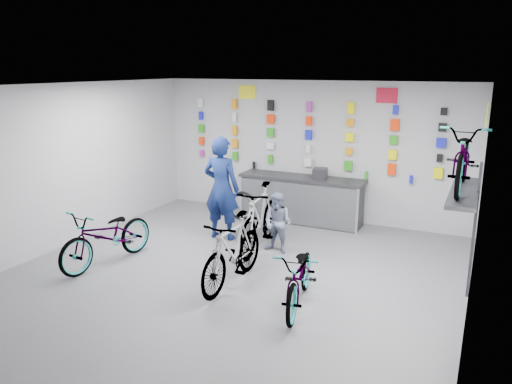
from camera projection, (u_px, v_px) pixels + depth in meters
The scene contains 20 objects.
floor at pixel (221, 284), 7.75m from camera, with size 8.00×8.00×0.00m, color #535358.
ceiling at pixel (218, 87), 7.02m from camera, with size 8.00×8.00×0.00m, color white.
wall_back at pixel (309, 150), 10.89m from camera, with size 7.00×7.00×0.00m, color #B7B7BA.
wall_left at pixel (47, 170), 8.83m from camera, with size 8.00×8.00×0.00m, color #B7B7BA.
wall_right at pixel (476, 221), 5.94m from camera, with size 8.00×8.00×0.00m, color #B7B7BA.
counter at pixel (301, 200), 10.74m from camera, with size 2.70×0.66×1.00m.
merch_wall at pixel (315, 138), 10.70m from camera, with size 5.56×0.08×1.57m.
wall_bracket at pixel (466, 199), 7.07m from camera, with size 0.39×1.90×2.00m.
sign_left at pixel (247, 92), 11.20m from camera, with size 0.42×0.02×0.30m, color #FFF322.
sign_right at pixel (387, 95), 9.91m from camera, with size 0.42×0.02×0.30m, color red.
sign_side at pixel (487, 115), 6.71m from camera, with size 0.02×0.40×0.30m, color #FFF322.
bike_left at pixel (107, 236), 8.42m from camera, with size 0.67×1.91×1.01m, color gray.
bike_center at pixel (233, 251), 7.60m from camera, with size 0.52×1.83×1.10m, color gray.
bike_right at pixel (300, 277), 6.93m from camera, with size 0.60×1.71×0.90m, color gray.
bike_service at pixel (260, 218), 9.09m from camera, with size 0.57×2.00×1.20m, color gray.
bike_wall at pixel (464, 157), 6.96m from camera, with size 0.63×1.80×0.95m, color gray.
clerk at pixel (221, 188), 9.59m from camera, with size 0.73×0.48×2.01m, color navy.
customer at pixel (278, 223), 8.95m from camera, with size 0.54×0.42×1.11m, color slate.
spare_wheel at pixel (242, 206), 10.97m from camera, with size 0.65×0.27×0.63m.
register at pixel (320, 173), 10.43m from camera, with size 0.28×0.30×0.22m, color black.
Camera 1 is at (3.55, -6.25, 3.29)m, focal length 35.00 mm.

